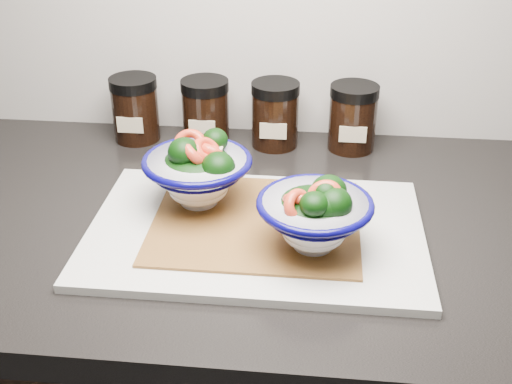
# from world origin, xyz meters

# --- Properties ---
(countertop) EXTENTS (3.50, 0.60, 0.04)m
(countertop) POSITION_xyz_m (0.00, 1.45, 0.88)
(countertop) COLOR black
(countertop) RESTS_ON cabinet
(cutting_board) EXTENTS (0.45, 0.30, 0.01)m
(cutting_board) POSITION_xyz_m (0.16, 1.40, 0.91)
(cutting_board) COLOR beige
(cutting_board) RESTS_ON countertop
(bamboo_mat) EXTENTS (0.28, 0.24, 0.00)m
(bamboo_mat) POSITION_xyz_m (0.15, 1.41, 0.91)
(bamboo_mat) COLOR #A56F31
(bamboo_mat) RESTS_ON cutting_board
(bowl_left) EXTENTS (0.15, 0.15, 0.11)m
(bowl_left) POSITION_xyz_m (0.07, 1.45, 0.96)
(bowl_left) COLOR white
(bowl_left) RESTS_ON bamboo_mat
(bowl_right) EXTENTS (0.15, 0.15, 0.11)m
(bowl_right) POSITION_xyz_m (0.24, 1.36, 0.96)
(bowl_right) COLOR white
(bowl_right) RESTS_ON bamboo_mat
(spice_jar_a) EXTENTS (0.08, 0.08, 0.11)m
(spice_jar_a) POSITION_xyz_m (-0.09, 1.69, 0.96)
(spice_jar_a) COLOR black
(spice_jar_a) RESTS_ON countertop
(spice_jar_b) EXTENTS (0.08, 0.08, 0.11)m
(spice_jar_b) POSITION_xyz_m (0.04, 1.69, 0.96)
(spice_jar_b) COLOR black
(spice_jar_b) RESTS_ON countertop
(spice_jar_c) EXTENTS (0.08, 0.08, 0.11)m
(spice_jar_c) POSITION_xyz_m (0.16, 1.69, 0.96)
(spice_jar_c) COLOR black
(spice_jar_c) RESTS_ON countertop
(spice_jar_d) EXTENTS (0.08, 0.08, 0.11)m
(spice_jar_d) POSITION_xyz_m (0.29, 1.69, 0.96)
(spice_jar_d) COLOR black
(spice_jar_d) RESTS_ON countertop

